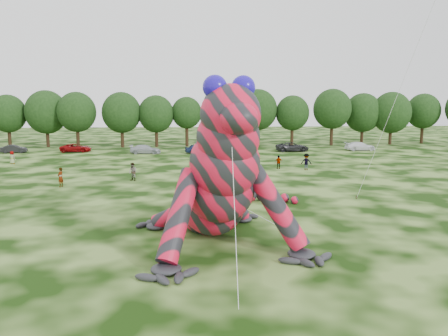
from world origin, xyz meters
TOP-DOWN VIEW (x-y plane):
  - ground at (0.00, 0.00)m, footprint 240.00×240.00m
  - inflatable_gecko at (2.22, 5.44)m, footprint 18.62×20.79m
  - flying_kite at (17.55, 9.30)m, footprint 4.00×5.02m
  - tree_4 at (-29.64, 58.71)m, footprint 6.22×5.60m
  - tree_5 at (-23.12, 58.44)m, footprint 7.16×6.44m
  - tree_6 at (-17.56, 56.68)m, footprint 6.52×5.86m
  - tree_7 at (-10.08, 56.80)m, footprint 6.68×6.01m
  - tree_8 at (-4.22, 56.99)m, footprint 6.14×5.53m
  - tree_9 at (1.06, 57.35)m, footprint 5.27×4.74m
  - tree_10 at (7.40, 58.58)m, footprint 7.09×6.38m
  - tree_11 at (13.79, 58.20)m, footprint 7.01×6.31m
  - tree_12 at (20.01, 57.74)m, footprint 5.99×5.39m
  - tree_13 at (27.13, 57.13)m, footprint 6.83×6.15m
  - tree_14 at (33.46, 58.72)m, footprint 6.82×6.14m
  - tree_15 at (38.47, 57.77)m, footprint 7.17×6.45m
  - tree_16 at (45.45, 59.37)m, footprint 6.26×5.63m
  - car_1 at (-25.42, 49.25)m, footprint 3.95×1.98m
  - car_2 at (-16.26, 49.79)m, footprint 4.79×2.28m
  - car_3 at (-5.21, 46.56)m, footprint 4.74×2.23m
  - car_4 at (2.83, 46.58)m, footprint 4.37×2.40m
  - car_5 at (8.47, 46.35)m, footprint 4.78×2.26m
  - car_6 at (17.69, 47.76)m, footprint 5.28×2.59m
  - car_7 at (28.87, 48.09)m, footprint 4.81×1.97m
  - spectator_1 at (-4.28, 23.20)m, footprint 1.10×1.08m
  - spectator_4 at (-20.93, 36.78)m, footprint 0.90×0.72m
  - spectator_2 at (14.68, 28.71)m, footprint 1.39×1.08m
  - spectator_3 at (11.70, 29.80)m, footprint 0.96×0.48m
  - spectator_5 at (3.14, 18.63)m, footprint 1.71×1.53m
  - spectator_0 at (-10.49, 20.62)m, footprint 0.62×0.76m

SIDE VIEW (x-z plane):
  - ground at x=0.00m, z-range 0.00..0.00m
  - car_1 at x=-25.42m, z-range 0.00..1.24m
  - car_2 at x=-16.26m, z-range 0.00..1.32m
  - car_3 at x=-5.21m, z-range 0.00..1.34m
  - car_7 at x=28.87m, z-range 0.00..1.40m
  - car_4 at x=2.83m, z-range 0.00..1.41m
  - car_6 at x=17.69m, z-range 0.00..1.44m
  - car_5 at x=8.47m, z-range 0.00..1.51m
  - spectator_3 at x=11.70m, z-range 0.00..1.57m
  - spectator_4 at x=-20.93m, z-range 0.00..1.60m
  - spectator_0 at x=-10.49m, z-range 0.00..1.79m
  - spectator_1 at x=-4.28m, z-range 0.00..1.79m
  - spectator_5 at x=3.14m, z-range 0.00..1.88m
  - spectator_2 at x=14.68m, z-range 0.00..1.89m
  - tree_9 at x=1.06m, z-range 0.00..8.68m
  - tree_8 at x=-4.22m, z-range 0.00..8.94m
  - tree_12 at x=20.01m, z-range 0.00..8.97m
  - inflatable_gecko at x=2.22m, z-range 0.00..8.99m
  - tree_4 at x=-29.64m, z-range 0.00..9.06m
  - tree_16 at x=45.45m, z-range 0.00..9.37m
  - tree_14 at x=33.46m, z-range 0.00..9.40m
  - tree_7 at x=-10.08m, z-range 0.00..9.48m
  - tree_6 at x=-17.56m, z-range 0.00..9.49m
  - tree_15 at x=38.47m, z-range 0.00..9.63m
  - tree_5 at x=-23.12m, z-range 0.00..9.80m
  - tree_11 at x=13.79m, z-range 0.00..10.07m
  - tree_13 at x=27.13m, z-range 0.00..10.13m
  - tree_10 at x=7.40m, z-range 0.00..10.50m
  - flying_kite at x=17.55m, z-range 5.92..22.07m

